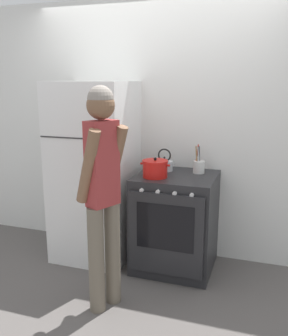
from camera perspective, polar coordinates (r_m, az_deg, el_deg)
name	(u,v)px	position (r m, az deg, el deg)	size (l,w,h in m)	color
ground_plane	(155,247)	(4.16, 1.72, -11.96)	(14.00, 14.00, 0.00)	#5B5654
wall_back	(157,130)	(3.82, 1.98, 5.80)	(10.00, 0.06, 2.55)	silver
refrigerator	(95,172)	(3.74, -7.53, -0.61)	(0.74, 0.71, 1.76)	white
stove_range	(175,222)	(3.58, 4.69, -8.15)	(0.73, 0.71, 0.92)	#232326
dutch_oven_pot	(155,169)	(3.36, 1.70, -0.09)	(0.28, 0.23, 0.18)	red
tea_kettle	(165,164)	(3.61, 3.15, 0.60)	(0.21, 0.17, 0.22)	silver
utensil_jar	(199,166)	(3.55, 8.35, 0.28)	(0.11, 0.11, 0.27)	silver
person	(103,187)	(2.82, -6.30, -2.91)	(0.38, 0.42, 1.74)	#6B6051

